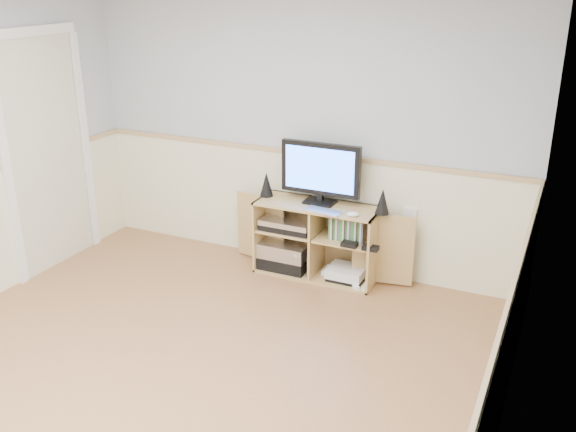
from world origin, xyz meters
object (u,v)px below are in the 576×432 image
(monitor, at_px, (320,171))
(game_consoles, at_px, (346,273))
(media_cabinet, at_px, (319,237))
(keyboard, at_px, (323,211))

(monitor, height_order, game_consoles, monitor)
(game_consoles, bearing_deg, media_cabinet, 167.15)
(media_cabinet, xyz_separation_m, keyboard, (0.11, -0.19, 0.32))
(keyboard, height_order, game_consoles, keyboard)
(keyboard, bearing_deg, game_consoles, 46.06)
(media_cabinet, bearing_deg, keyboard, -60.54)
(media_cabinet, relative_size, monitor, 2.38)
(monitor, bearing_deg, media_cabinet, 90.00)
(media_cabinet, relative_size, game_consoles, 3.69)
(media_cabinet, bearing_deg, monitor, -90.00)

